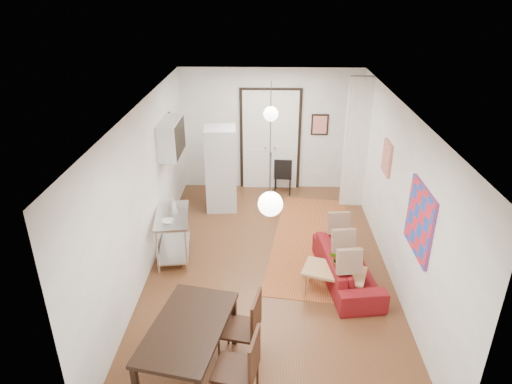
{
  "coord_description": "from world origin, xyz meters",
  "views": [
    {
      "loc": [
        -0.02,
        -6.86,
        4.68
      ],
      "look_at": [
        -0.25,
        0.47,
        1.25
      ],
      "focal_mm": 32.0,
      "sensor_mm": 36.0,
      "label": 1
    }
  ],
  "objects_px": {
    "coffee_table": "(334,273)",
    "fridge": "(221,169)",
    "dining_chair_far": "(236,356)",
    "black_side_chair": "(283,171)",
    "dining_table": "(188,331)",
    "sofa": "(347,266)",
    "kitchen_counter": "(173,230)",
    "dining_chair_near": "(240,317)"
  },
  "relations": [
    {
      "from": "sofa",
      "to": "coffee_table",
      "type": "relative_size",
      "value": 1.75
    },
    {
      "from": "kitchen_counter",
      "to": "fridge",
      "type": "xyz_separation_m",
      "value": [
        0.68,
        2.03,
        0.38
      ]
    },
    {
      "from": "dining_chair_far",
      "to": "black_side_chair",
      "type": "distance_m",
      "value": 6.06
    },
    {
      "from": "dining_table",
      "to": "dining_chair_far",
      "type": "distance_m",
      "value": 0.66
    },
    {
      "from": "coffee_table",
      "to": "kitchen_counter",
      "type": "distance_m",
      "value": 2.98
    },
    {
      "from": "dining_table",
      "to": "dining_chair_far",
      "type": "height_order",
      "value": "dining_chair_far"
    },
    {
      "from": "kitchen_counter",
      "to": "fridge",
      "type": "height_order",
      "value": "fridge"
    },
    {
      "from": "coffee_table",
      "to": "dining_table",
      "type": "distance_m",
      "value": 2.76
    },
    {
      "from": "sofa",
      "to": "coffee_table",
      "type": "height_order",
      "value": "sofa"
    },
    {
      "from": "sofa",
      "to": "dining_chair_far",
      "type": "height_order",
      "value": "dining_chair_far"
    },
    {
      "from": "kitchen_counter",
      "to": "black_side_chair",
      "type": "relative_size",
      "value": 1.33
    },
    {
      "from": "coffee_table",
      "to": "dining_chair_near",
      "type": "bearing_deg",
      "value": -136.66
    },
    {
      "from": "sofa",
      "to": "dining_table",
      "type": "distance_m",
      "value": 3.19
    },
    {
      "from": "coffee_table",
      "to": "dining_chair_far",
      "type": "height_order",
      "value": "dining_chair_far"
    },
    {
      "from": "coffee_table",
      "to": "fridge",
      "type": "bearing_deg",
      "value": 125.02
    },
    {
      "from": "coffee_table",
      "to": "dining_table",
      "type": "xyz_separation_m",
      "value": [
        -2.04,
        -1.82,
        0.37
      ]
    },
    {
      "from": "dining_chair_far",
      "to": "coffee_table",
      "type": "bearing_deg",
      "value": 156.34
    },
    {
      "from": "dining_chair_far",
      "to": "black_side_chair",
      "type": "xyz_separation_m",
      "value": [
        0.7,
        6.02,
        -0.08
      ]
    },
    {
      "from": "sofa",
      "to": "dining_chair_far",
      "type": "bearing_deg",
      "value": 136.54
    },
    {
      "from": "coffee_table",
      "to": "fridge",
      "type": "xyz_separation_m",
      "value": [
        -2.12,
        3.03,
        0.55
      ]
    },
    {
      "from": "fridge",
      "to": "coffee_table",
      "type": "bearing_deg",
      "value": -59.56
    },
    {
      "from": "dining_table",
      "to": "dining_chair_near",
      "type": "bearing_deg",
      "value": 37.26
    },
    {
      "from": "dining_table",
      "to": "black_side_chair",
      "type": "xyz_separation_m",
      "value": [
        1.3,
        5.77,
        -0.22
      ]
    },
    {
      "from": "kitchen_counter",
      "to": "dining_chair_far",
      "type": "relative_size",
      "value": 1.16
    },
    {
      "from": "sofa",
      "to": "dining_chair_far",
      "type": "relative_size",
      "value": 1.85
    },
    {
      "from": "sofa",
      "to": "black_side_chair",
      "type": "height_order",
      "value": "black_side_chair"
    },
    {
      "from": "dining_table",
      "to": "black_side_chair",
      "type": "relative_size",
      "value": 1.84
    },
    {
      "from": "coffee_table",
      "to": "kitchen_counter",
      "type": "bearing_deg",
      "value": 160.43
    },
    {
      "from": "sofa",
      "to": "kitchen_counter",
      "type": "bearing_deg",
      "value": 69.86
    },
    {
      "from": "coffee_table",
      "to": "fridge",
      "type": "height_order",
      "value": "fridge"
    },
    {
      "from": "coffee_table",
      "to": "black_side_chair",
      "type": "distance_m",
      "value": 4.03
    },
    {
      "from": "sofa",
      "to": "black_side_chair",
      "type": "xyz_separation_m",
      "value": [
        -1.01,
        3.62,
        0.25
      ]
    },
    {
      "from": "sofa",
      "to": "fridge",
      "type": "xyz_separation_m",
      "value": [
        -2.39,
        2.69,
        0.65
      ]
    },
    {
      "from": "sofa",
      "to": "kitchen_counter",
      "type": "relative_size",
      "value": 1.6
    },
    {
      "from": "coffee_table",
      "to": "black_side_chair",
      "type": "bearing_deg",
      "value": 100.6
    },
    {
      "from": "kitchen_counter",
      "to": "black_side_chair",
      "type": "height_order",
      "value": "black_side_chair"
    },
    {
      "from": "coffee_table",
      "to": "dining_chair_near",
      "type": "height_order",
      "value": "dining_chair_near"
    },
    {
      "from": "sofa",
      "to": "black_side_chair",
      "type": "relative_size",
      "value": 2.14
    },
    {
      "from": "sofa",
      "to": "dining_chair_near",
      "type": "relative_size",
      "value": 1.85
    },
    {
      "from": "coffee_table",
      "to": "dining_table",
      "type": "bearing_deg",
      "value": -138.33
    },
    {
      "from": "kitchen_counter",
      "to": "dining_chair_near",
      "type": "bearing_deg",
      "value": -67.98
    },
    {
      "from": "fridge",
      "to": "dining_table",
      "type": "distance_m",
      "value": 4.85
    }
  ]
}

